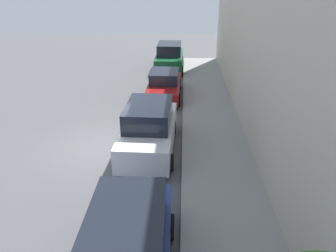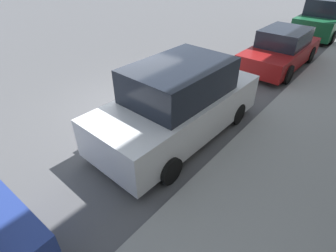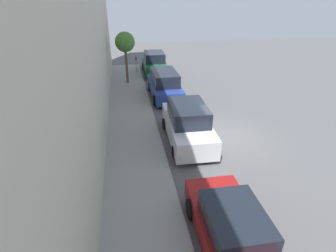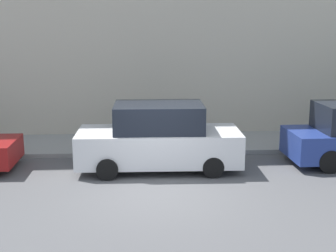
# 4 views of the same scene
# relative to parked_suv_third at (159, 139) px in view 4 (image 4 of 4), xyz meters

# --- Properties ---
(ground_plane) EXTENTS (60.00, 60.00, 0.00)m
(ground_plane) POSITION_rel_parked_suv_third_xyz_m (-2.16, 0.15, -0.93)
(ground_plane) COLOR #515154
(sidewalk) EXTENTS (2.75, 32.00, 0.15)m
(sidewalk) POSITION_rel_parked_suv_third_xyz_m (2.72, 0.15, -0.86)
(sidewalk) COLOR gray
(sidewalk) RESTS_ON ground_plane
(parked_suv_third) EXTENTS (2.09, 4.85, 1.98)m
(parked_suv_third) POSITION_rel_parked_suv_third_xyz_m (0.00, 0.00, 0.00)
(parked_suv_third) COLOR silver
(parked_suv_third) RESTS_ON ground_plane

